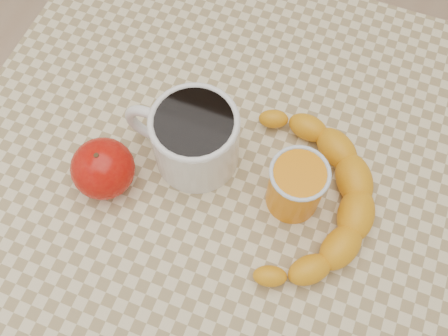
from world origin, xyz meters
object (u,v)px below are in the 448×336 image
(table, at_px, (224,196))
(orange_juice_glass, at_px, (296,186))
(banana, at_px, (307,197))
(apple, at_px, (103,169))
(coffee_mug, at_px, (193,137))

(table, height_order, orange_juice_glass, orange_juice_glass)
(banana, bearing_deg, apple, -173.87)
(orange_juice_glass, xyz_separation_m, apple, (-0.25, -0.07, -0.01))
(banana, bearing_deg, orange_juice_glass, 171.39)
(coffee_mug, height_order, apple, coffee_mug)
(orange_juice_glass, distance_m, banana, 0.03)
(table, bearing_deg, banana, -1.29)
(table, distance_m, coffee_mug, 0.15)
(banana, bearing_deg, table, 171.13)
(table, relative_size, coffee_mug, 4.77)
(coffee_mug, height_order, orange_juice_glass, coffee_mug)
(table, relative_size, apple, 8.87)
(apple, bearing_deg, banana, 13.71)
(table, distance_m, orange_juice_glass, 0.17)
(orange_juice_glass, bearing_deg, coffee_mug, 174.24)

